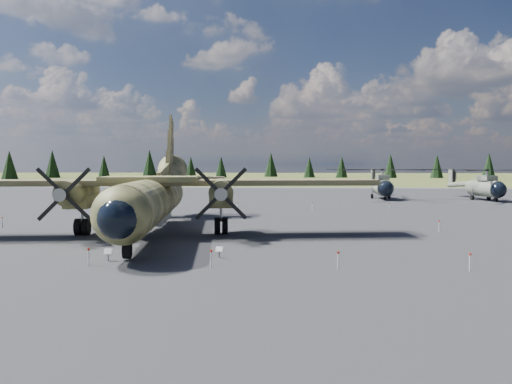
{
  "coord_description": "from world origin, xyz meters",
  "views": [
    {
      "loc": [
        5.81,
        -36.8,
        4.92
      ],
      "look_at": [
        3.03,
        2.0,
        2.75
      ],
      "focal_mm": 35.0,
      "sensor_mm": 36.0,
      "label": 1
    }
  ],
  "objects": [
    {
      "name": "transport_plane",
      "position": [
        -3.98,
        -2.19,
        2.94
      ],
      "size": [
        31.1,
        28.06,
        10.23
      ],
      "rotation": [
        0.0,
        0.0,
        0.14
      ],
      "color": "#3D4022",
      "rests_on": "ground"
    },
    {
      "name": "helicopter_mid",
      "position": [
        31.94,
        32.77,
        3.02
      ],
      "size": [
        19.1,
        20.86,
        4.25
      ],
      "rotation": [
        0.0,
        0.0,
        0.15
      ],
      "color": "gray",
      "rests_on": "ground"
    },
    {
      "name": "barrier_fence",
      "position": [
        -0.46,
        -0.08,
        0.51
      ],
      "size": [
        33.12,
        29.62,
        0.85
      ],
      "color": "silver",
      "rests_on": "ground"
    },
    {
      "name": "info_placard_right",
      "position": [
        2.04,
        -11.07,
        0.4
      ],
      "size": [
        0.42,
        0.26,
        0.61
      ],
      "rotation": [
        0.0,
        0.0,
        -0.26
      ],
      "color": "gray",
      "rests_on": "ground"
    },
    {
      "name": "helicopter_near",
      "position": [
        18.52,
        34.58,
        3.04
      ],
      "size": [
        17.19,
        20.07,
        4.29
      ],
      "rotation": [
        0.0,
        0.0,
        -0.02
      ],
      "color": "gray",
      "rests_on": "ground"
    },
    {
      "name": "info_placard_left",
      "position": [
        -3.47,
        -12.34,
        0.44
      ],
      "size": [
        0.43,
        0.2,
        0.65
      ],
      "rotation": [
        0.0,
        0.0,
        -0.06
      ],
      "color": "gray",
      "rests_on": "ground"
    },
    {
      "name": "treeline",
      "position": [
        -8.71,
        -8.29,
        4.75
      ],
      "size": [
        327.0,
        329.81,
        10.99
      ],
      "color": "black",
      "rests_on": "ground"
    },
    {
      "name": "apron",
      "position": [
        0.0,
        10.0,
        0.0
      ],
      "size": [
        120.0,
        120.0,
        0.04
      ],
      "primitive_type": "cube",
      "color": "#57585C",
      "rests_on": "ground"
    },
    {
      "name": "ground",
      "position": [
        0.0,
        0.0,
        0.0
      ],
      "size": [
        500.0,
        500.0,
        0.0
      ],
      "primitive_type": "plane",
      "color": "brown",
      "rests_on": "ground"
    }
  ]
}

